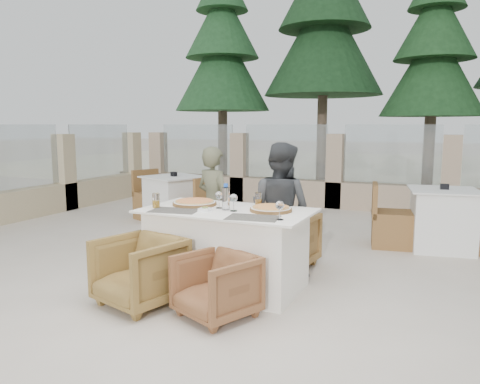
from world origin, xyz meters
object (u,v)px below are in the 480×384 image
at_px(wine_glass_near, 233,202).
at_px(bg_table_a, 174,201).
at_px(armchair_near_right, 216,286).
at_px(armchair_near_left, 140,271).
at_px(diner_left, 214,204).
at_px(armchair_far_left, 213,235).
at_px(diner_right, 280,210).
at_px(pizza_left, 195,202).
at_px(water_bottle, 226,197).
at_px(beer_glass_right, 258,199).
at_px(wine_glass_corner, 280,209).
at_px(pizza_right, 271,209).
at_px(beer_glass_left, 156,201).
at_px(wine_glass_centre, 219,199).
at_px(olive_dish, 205,209).
at_px(bg_table_b, 442,220).
at_px(armchair_far_right, 284,240).
at_px(dining_table, 227,249).

bearing_deg(wine_glass_near, bg_table_a, 132.96).
height_order(armchair_near_right, bg_table_a, bg_table_a).
distance_m(armchair_near_left, diner_left, 1.51).
relative_size(armchair_far_left, diner_right, 0.46).
height_order(pizza_left, armchair_far_left, pizza_left).
distance_m(water_bottle, beer_glass_right, 0.39).
bearing_deg(pizza_left, beer_glass_right, 21.36).
distance_m(water_bottle, armchair_far_left, 1.17).
bearing_deg(beer_glass_right, diner_right, 55.76).
xyz_separation_m(armchair_near_right, diner_right, (0.10, 1.21, 0.43)).
bearing_deg(diner_right, armchair_near_left, 66.81).
xyz_separation_m(wine_glass_corner, bg_table_a, (-2.67, 2.49, -0.48)).
distance_m(water_bottle, diner_left, 0.96).
xyz_separation_m(pizza_right, wine_glass_near, (-0.32, -0.14, 0.07)).
distance_m(pizza_right, beer_glass_left, 1.12).
height_order(wine_glass_centre, armchair_near_right, wine_glass_centre).
height_order(beer_glass_right, armchair_far_left, beer_glass_right).
xyz_separation_m(pizza_right, diner_right, (-0.07, 0.45, -0.10)).
xyz_separation_m(olive_dish, armchair_far_left, (-0.44, 0.98, -0.50)).
relative_size(beer_glass_right, bg_table_b, 0.08).
xyz_separation_m(beer_glass_left, bg_table_b, (2.51, 2.60, -0.46)).
bearing_deg(armchair_near_left, wine_glass_centre, 77.15).
height_order(armchair_near_right, diner_left, diner_left).
xyz_separation_m(beer_glass_right, armchair_near_left, (-0.69, -1.03, -0.53)).
bearing_deg(armchair_far_left, bg_table_b, -131.33).
bearing_deg(water_bottle, olive_dish, -130.11).
bearing_deg(armchair_near_right, pizza_left, 153.44).
xyz_separation_m(beer_glass_left, diner_right, (1.01, 0.74, -0.14)).
bearing_deg(beer_glass_left, armchair_far_right, 48.71).
distance_m(water_bottle, armchair_near_left, 1.04).
bearing_deg(armchair_near_right, bg_table_b, 85.67).
height_order(pizza_right, bg_table_b, pizza_right).
bearing_deg(pizza_left, wine_glass_near, -15.78).
distance_m(wine_glass_near, beer_glass_right, 0.39).
bearing_deg(olive_dish, diner_left, 113.42).
xyz_separation_m(diner_left, bg_table_b, (2.38, 1.64, -0.28)).
xyz_separation_m(pizza_right, olive_dish, (-0.55, -0.27, -0.00)).
height_order(wine_glass_near, beer_glass_right, wine_glass_near).
height_order(olive_dish, armchair_far_right, olive_dish).
bearing_deg(olive_dish, water_bottle, 49.89).
bearing_deg(bg_table_b, pizza_right, -132.09).
distance_m(pizza_left, bg_table_b, 3.25).
relative_size(beer_glass_right, olive_dish, 1.19).
relative_size(wine_glass_centre, armchair_near_right, 0.32).
relative_size(water_bottle, wine_glass_near, 1.36).
relative_size(beer_glass_right, armchair_near_left, 0.20).
height_order(pizza_right, armchair_far_left, pizza_right).
xyz_separation_m(pizza_left, water_bottle, (0.40, -0.10, 0.10)).
distance_m(dining_table, wine_glass_near, 0.49).
bearing_deg(bg_table_b, diner_right, -139.31).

